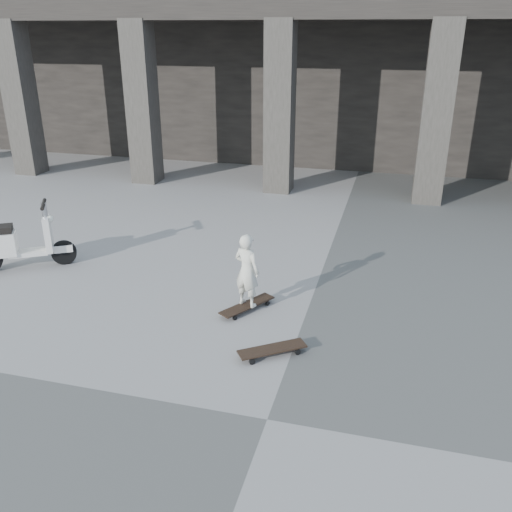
% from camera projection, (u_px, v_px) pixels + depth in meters
% --- Properties ---
extents(ground, '(90.00, 90.00, 0.00)m').
position_uv_depth(ground, '(267.00, 420.00, 5.66)').
color(ground, '#494947').
rests_on(ground, ground).
extents(colonnade, '(28.00, 8.82, 6.00)m').
position_uv_depth(colonnade, '(374.00, 54.00, 16.75)').
color(colonnade, black).
rests_on(colonnade, ground).
extents(longboard, '(0.67, 0.89, 0.09)m').
position_uv_depth(longboard, '(247.00, 306.00, 7.83)').
color(longboard, black).
rests_on(longboard, ground).
extents(skateboard_spare, '(0.84, 0.68, 0.10)m').
position_uv_depth(skateboard_spare, '(272.00, 350.00, 6.75)').
color(skateboard_spare, black).
rests_on(skateboard_spare, ground).
extents(child, '(0.46, 0.38, 1.08)m').
position_uv_depth(child, '(247.00, 270.00, 7.62)').
color(child, beige).
rests_on(child, longboard).
extents(scooter, '(1.45, 0.97, 1.13)m').
position_uv_depth(scooter, '(7.00, 245.00, 9.03)').
color(scooter, black).
rests_on(scooter, ground).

